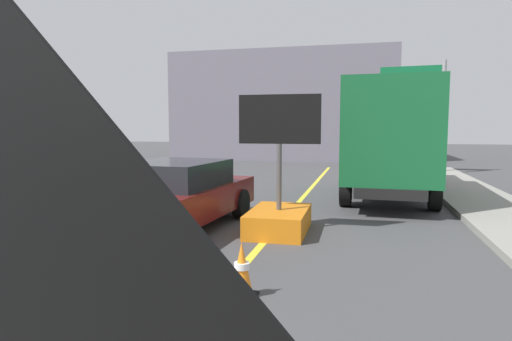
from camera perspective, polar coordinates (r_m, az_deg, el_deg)
name	(u,v)px	position (r m, az deg, el deg)	size (l,w,h in m)	color
lane_center_stripe	(215,298)	(5.53, -5.40, -16.26)	(0.14, 36.00, 0.01)	yellow
arrow_board_trailer	(279,208)	(8.65, 3.01, -4.93)	(1.60, 1.82, 2.70)	orange
box_truck	(390,137)	(13.63, 17.05, 4.16)	(2.70, 7.72, 3.25)	black
pickup_car	(170,196)	(8.93, -11.14, -3.28)	(2.38, 5.01, 1.38)	#591414
highway_guide_sign	(424,97)	(21.07, 21.11, 8.95)	(2.78, 0.36, 5.00)	gray
far_building_block	(286,107)	(29.45, 3.90, 8.22)	(14.06, 6.15, 6.80)	slate
traffic_cone_mid_lane	(242,270)	(5.44, -1.88, -12.87)	(0.36, 0.36, 0.69)	black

